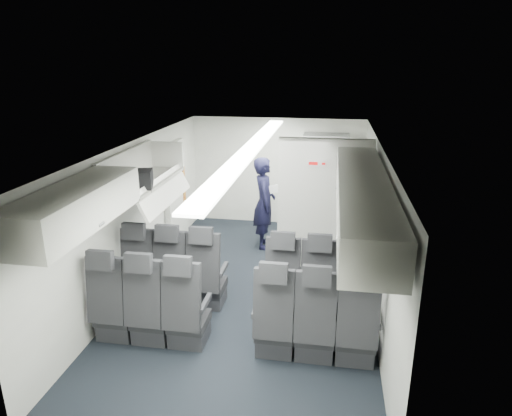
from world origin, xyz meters
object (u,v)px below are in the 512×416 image
(seat_row_front, at_px, (245,283))
(galley_unit, at_px, (324,183))
(flight_attendant, at_px, (264,203))
(seat_row_mid, at_px, (230,319))
(boarding_door, at_px, (176,194))
(carry_on_bag, at_px, (135,180))

(seat_row_front, bearing_deg, galley_unit, 73.72)
(seat_row_front, relative_size, flight_attendant, 2.03)
(seat_row_mid, bearing_deg, galley_unit, 77.12)
(galley_unit, distance_m, boarding_door, 2.84)
(boarding_door, relative_size, carry_on_bag, 4.41)
(seat_row_mid, height_order, carry_on_bag, carry_on_bag)
(seat_row_front, distance_m, flight_attendant, 2.27)
(seat_row_front, xyz_separation_m, seat_row_mid, (0.00, -0.90, 0.00))
(seat_row_mid, xyz_separation_m, galley_unit, (0.95, 4.15, 0.55))
(boarding_door, relative_size, flight_attendant, 1.13)
(seat_row_front, distance_m, carry_on_bag, 1.95)
(seat_row_mid, distance_m, galley_unit, 4.30)
(carry_on_bag, bearing_deg, seat_row_mid, -45.50)
(seat_row_mid, relative_size, galley_unit, 1.75)
(flight_attendant, relative_size, carry_on_bag, 3.90)
(galley_unit, bearing_deg, carry_on_bag, -124.78)
(boarding_door, distance_m, flight_attendant, 1.58)
(seat_row_mid, relative_size, boarding_door, 1.79)
(seat_row_front, relative_size, seat_row_mid, 1.00)
(seat_row_mid, distance_m, carry_on_bag, 2.11)
(flight_attendant, distance_m, carry_on_bag, 2.84)
(seat_row_front, bearing_deg, boarding_door, 128.16)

